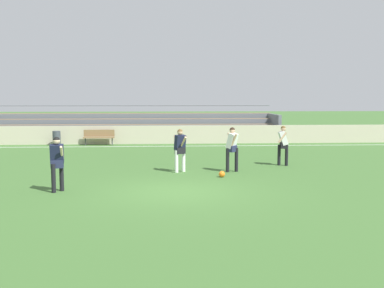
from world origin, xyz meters
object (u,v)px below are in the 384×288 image
(trash_bin, at_px, (57,138))
(player_white_challenging, at_px, (283,142))
(player_dark_on_ball, at_px, (180,147))
(player_dark_dropping_back, at_px, (57,159))
(bench_far_left, at_px, (99,136))
(bleacher_stand, at_px, (109,126))
(player_white_wide_right, at_px, (232,145))
(soccer_ball, at_px, (222,174))

(trash_bin, bearing_deg, player_white_challenging, -37.80)
(player_white_challenging, bearing_deg, trash_bin, 142.20)
(player_dark_on_ball, distance_m, player_dark_dropping_back, 5.07)
(bench_far_left, relative_size, trash_bin, 2.09)
(trash_bin, height_order, player_white_challenging, player_white_challenging)
(bleacher_stand, relative_size, player_white_challenging, 13.40)
(player_dark_dropping_back, bearing_deg, player_white_wide_right, 30.08)
(bench_far_left, height_order, player_dark_on_ball, player_dark_on_ball)
(player_white_wide_right, relative_size, player_white_challenging, 1.03)
(player_white_wide_right, height_order, soccer_ball, player_white_wide_right)
(player_white_wide_right, height_order, player_white_challenging, player_white_wide_right)
(player_white_challenging, bearing_deg, player_dark_on_ball, -161.87)
(bleacher_stand, height_order, trash_bin, bleacher_stand)
(bench_far_left, bearing_deg, player_white_challenging, -45.32)
(bench_far_left, distance_m, player_dark_on_ball, 11.10)
(player_white_wide_right, bearing_deg, bench_far_left, 121.74)
(bench_far_left, xyz_separation_m, trash_bin, (-2.42, -0.17, -0.12))
(player_white_wide_right, height_order, player_dark_dropping_back, player_white_wide_right)
(bleacher_stand, distance_m, bench_far_left, 2.89)
(player_white_challenging, bearing_deg, player_dark_dropping_back, -149.26)
(bleacher_stand, xyz_separation_m, player_white_wide_right, (6.09, -13.11, 0.06))
(soccer_ball, bearing_deg, player_white_wide_right, 65.14)
(bleacher_stand, bearing_deg, player_dark_dropping_back, -88.73)
(bench_far_left, relative_size, player_dark_on_ball, 1.11)
(player_dark_dropping_back, bearing_deg, trash_bin, 102.77)
(bleacher_stand, xyz_separation_m, player_dark_dropping_back, (0.36, -16.43, 0.03))
(player_dark_on_ball, bearing_deg, soccer_ball, -40.50)
(trash_bin, height_order, player_dark_dropping_back, player_dark_dropping_back)
(soccer_ball, bearing_deg, trash_bin, 126.24)
(bench_far_left, height_order, player_white_challenging, player_white_challenging)
(bench_far_left, height_order, player_dark_dropping_back, player_dark_dropping_back)
(bleacher_stand, bearing_deg, soccer_ball, -68.69)
(bench_far_left, xyz_separation_m, player_dark_dropping_back, (0.62, -13.58, 0.43))
(bleacher_stand, distance_m, player_dark_on_ball, 13.68)
(trash_bin, xyz_separation_m, player_dark_on_ball, (6.81, -10.02, 0.53))
(soccer_ball, bearing_deg, player_dark_on_ball, 139.50)
(player_dark_dropping_back, bearing_deg, bench_far_left, 92.61)
(bench_far_left, relative_size, player_white_challenging, 1.10)
(bench_far_left, bearing_deg, player_dark_dropping_back, -87.39)
(player_white_wide_right, bearing_deg, player_dark_on_ball, 177.89)
(bench_far_left, bearing_deg, player_dark_on_ball, -66.68)
(trash_bin, distance_m, player_dark_dropping_back, 13.76)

